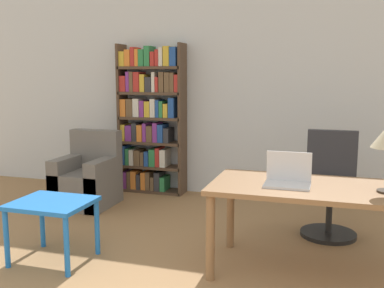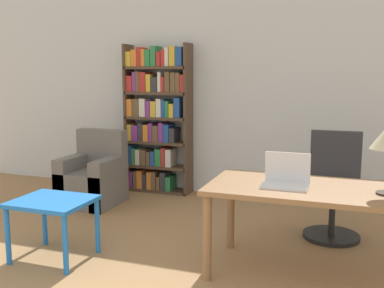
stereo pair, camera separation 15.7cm
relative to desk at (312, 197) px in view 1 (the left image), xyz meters
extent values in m
cube|color=silver|center=(-1.08, 2.16, 0.72)|extent=(8.00, 0.06, 2.70)
cube|color=olive|center=(0.00, 0.00, 0.07)|extent=(1.57, 0.83, 0.04)
cylinder|color=olive|center=(-0.73, -0.35, -0.29)|extent=(0.07, 0.07, 0.68)
cylinder|color=olive|center=(-0.73, 0.35, -0.29)|extent=(0.07, 0.07, 0.68)
cube|color=silver|center=(-0.19, -0.08, 0.10)|extent=(0.35, 0.24, 0.02)
cube|color=silver|center=(-0.19, 0.02, 0.23)|extent=(0.35, 0.03, 0.24)
cube|color=white|center=(-0.19, 0.03, 0.23)|extent=(0.32, 0.02, 0.21)
cylinder|color=black|center=(0.14, 0.91, -0.61)|extent=(0.54, 0.54, 0.04)
cylinder|color=#262626|center=(0.14, 0.91, -0.41)|extent=(0.06, 0.06, 0.36)
cube|color=#2D2D33|center=(0.14, 0.91, -0.18)|extent=(0.51, 0.51, 0.10)
cube|color=#2D2D33|center=(0.14, 1.13, 0.13)|extent=(0.49, 0.08, 0.53)
cube|color=blue|center=(-2.10, -0.40, -0.12)|extent=(0.64, 0.55, 0.04)
cylinder|color=blue|center=(-2.38, -0.64, -0.38)|extent=(0.04, 0.04, 0.49)
cylinder|color=blue|center=(-1.81, -0.64, -0.38)|extent=(0.04, 0.04, 0.49)
cylinder|color=blue|center=(-2.38, -0.16, -0.38)|extent=(0.04, 0.04, 0.49)
cylinder|color=blue|center=(-1.81, -0.16, -0.38)|extent=(0.04, 0.04, 0.49)
cube|color=#66605B|center=(-2.68, 1.13, -0.42)|extent=(0.65, 0.68, 0.42)
cube|color=#66605B|center=(-2.68, 1.39, 0.03)|extent=(0.65, 0.16, 0.47)
cube|color=#66605B|center=(-2.92, 1.13, -0.33)|extent=(0.16, 0.68, 0.59)
cube|color=#66605B|center=(-2.44, 1.13, -0.33)|extent=(0.16, 0.68, 0.59)
cube|color=#4C3828|center=(-2.59, 1.97, 0.36)|extent=(0.04, 0.28, 1.97)
cube|color=#4C3828|center=(-1.74, 1.97, 0.36)|extent=(0.04, 0.28, 1.97)
cube|color=#4C3828|center=(-2.16, 1.97, -0.61)|extent=(0.86, 0.28, 0.04)
cube|color=#7F338C|center=(-2.54, 1.97, -0.48)|extent=(0.07, 0.24, 0.23)
cube|color=brown|center=(-2.47, 1.97, -0.47)|extent=(0.05, 0.24, 0.24)
cube|color=orange|center=(-2.40, 1.97, -0.47)|extent=(0.08, 0.24, 0.25)
cube|color=#333338|center=(-2.33, 1.97, -0.49)|extent=(0.06, 0.24, 0.21)
cube|color=orange|center=(-2.26, 1.97, -0.47)|extent=(0.07, 0.24, 0.24)
cube|color=brown|center=(-2.19, 1.97, -0.47)|extent=(0.06, 0.24, 0.25)
cube|color=brown|center=(-2.13, 1.97, -0.50)|extent=(0.05, 0.24, 0.18)
cube|color=#333338|center=(-2.06, 1.97, -0.47)|extent=(0.08, 0.24, 0.25)
cube|color=#2D7F47|center=(-1.99, 1.97, -0.50)|extent=(0.07, 0.24, 0.19)
cube|color=#4C3828|center=(-2.16, 1.97, -0.28)|extent=(0.86, 0.28, 0.04)
cube|color=#234C99|center=(-2.55, 1.97, -0.14)|extent=(0.05, 0.24, 0.26)
cube|color=#2D7F47|center=(-2.49, 1.97, -0.15)|extent=(0.05, 0.24, 0.22)
cube|color=silver|center=(-2.43, 1.97, -0.16)|extent=(0.06, 0.24, 0.21)
cube|color=brown|center=(-2.35, 1.97, -0.16)|extent=(0.08, 0.24, 0.21)
cube|color=brown|center=(-2.27, 1.97, -0.17)|extent=(0.05, 0.24, 0.18)
cube|color=#234C99|center=(-2.21, 1.97, -0.17)|extent=(0.06, 0.24, 0.19)
cube|color=#2D7F47|center=(-2.13, 1.97, -0.15)|extent=(0.09, 0.24, 0.23)
cube|color=#B72D28|center=(-2.05, 1.97, -0.14)|extent=(0.06, 0.24, 0.25)
cube|color=silver|center=(-1.98, 1.97, -0.15)|extent=(0.08, 0.24, 0.23)
cube|color=#4C3828|center=(-2.16, 1.97, 0.05)|extent=(0.86, 0.28, 0.04)
cube|color=gold|center=(-2.54, 1.97, 0.17)|extent=(0.06, 0.24, 0.22)
cube|color=#7F338C|center=(-2.46, 1.97, 0.17)|extent=(0.09, 0.24, 0.21)
cube|color=#333338|center=(-2.38, 1.97, 0.19)|extent=(0.07, 0.24, 0.24)
cube|color=orange|center=(-2.30, 1.97, 0.18)|extent=(0.07, 0.24, 0.22)
cube|color=#7F338C|center=(-2.23, 1.97, 0.19)|extent=(0.05, 0.24, 0.24)
cube|color=brown|center=(-2.16, 1.97, 0.17)|extent=(0.08, 0.24, 0.21)
cube|color=#7F338C|center=(-2.08, 1.97, 0.19)|extent=(0.06, 0.24, 0.25)
cube|color=#234C99|center=(-2.01, 1.97, 0.18)|extent=(0.08, 0.24, 0.23)
cube|color=#333338|center=(-1.93, 1.97, 0.16)|extent=(0.07, 0.24, 0.19)
cube|color=#4C3828|center=(-2.16, 1.97, 0.38)|extent=(0.86, 0.28, 0.04)
cube|color=orange|center=(-2.54, 1.97, 0.51)|extent=(0.08, 0.24, 0.23)
cube|color=brown|center=(-2.44, 1.97, 0.51)|extent=(0.09, 0.24, 0.23)
cube|color=silver|center=(-2.35, 1.97, 0.51)|extent=(0.09, 0.24, 0.24)
cube|color=#7F338C|center=(-2.26, 1.97, 0.50)|extent=(0.06, 0.24, 0.21)
cube|color=gold|center=(-2.19, 1.97, 0.50)|extent=(0.07, 0.24, 0.21)
cube|color=silver|center=(-2.11, 1.97, 0.51)|extent=(0.07, 0.24, 0.24)
cube|color=#234C99|center=(-2.05, 1.97, 0.51)|extent=(0.04, 0.24, 0.23)
cube|color=#2D7F47|center=(-2.00, 1.97, 0.50)|extent=(0.05, 0.24, 0.21)
cube|color=gold|center=(-1.93, 1.97, 0.48)|extent=(0.06, 0.24, 0.18)
cube|color=#234C99|center=(-1.85, 1.97, 0.52)|extent=(0.08, 0.24, 0.26)
cube|color=#4C3828|center=(-2.16, 1.97, 0.70)|extent=(0.86, 0.28, 0.04)
cube|color=#B72D28|center=(-2.53, 1.97, 0.83)|extent=(0.09, 0.24, 0.21)
cube|color=#7F338C|center=(-2.46, 1.97, 0.85)|extent=(0.05, 0.24, 0.26)
cube|color=brown|center=(-2.41, 1.97, 0.85)|extent=(0.05, 0.24, 0.26)
cube|color=#B72D28|center=(-2.33, 1.97, 0.85)|extent=(0.08, 0.24, 0.26)
cube|color=gold|center=(-2.25, 1.97, 0.84)|extent=(0.07, 0.24, 0.23)
cube|color=#333338|center=(-2.17, 1.97, 0.82)|extent=(0.08, 0.24, 0.19)
cube|color=silver|center=(-2.10, 1.97, 0.85)|extent=(0.04, 0.24, 0.25)
cube|color=#B72D28|center=(-2.05, 1.97, 0.82)|extent=(0.04, 0.24, 0.19)
cube|color=brown|center=(-1.99, 1.97, 0.85)|extent=(0.07, 0.24, 0.26)
cube|color=brown|center=(-1.91, 1.97, 0.85)|extent=(0.07, 0.24, 0.25)
cube|color=brown|center=(-1.84, 1.97, 0.85)|extent=(0.06, 0.24, 0.25)
cube|color=#B72D28|center=(-1.77, 1.97, 0.83)|extent=(0.07, 0.24, 0.22)
cube|color=#4C3828|center=(-2.16, 1.97, 1.03)|extent=(0.86, 0.28, 0.04)
cube|color=gold|center=(-2.54, 1.97, 1.15)|extent=(0.08, 0.24, 0.19)
cube|color=orange|center=(-2.45, 1.97, 1.16)|extent=(0.08, 0.24, 0.22)
cube|color=#B72D28|center=(-2.38, 1.97, 1.17)|extent=(0.06, 0.24, 0.25)
cube|color=orange|center=(-2.33, 1.97, 1.16)|extent=(0.05, 0.24, 0.22)
cube|color=#2D7F47|center=(-2.26, 1.97, 1.16)|extent=(0.07, 0.24, 0.22)
cube|color=#2D7F47|center=(-2.18, 1.97, 1.18)|extent=(0.08, 0.24, 0.26)
cube|color=#B72D28|center=(-2.11, 1.97, 1.14)|extent=(0.06, 0.24, 0.18)
cube|color=#B72D28|center=(-2.04, 1.97, 1.16)|extent=(0.05, 0.24, 0.21)
cube|color=silver|center=(-1.99, 1.97, 1.17)|extent=(0.05, 0.24, 0.24)
cube|color=gold|center=(-1.92, 1.97, 1.18)|extent=(0.08, 0.24, 0.25)
cube|color=#234C99|center=(-1.83, 1.97, 1.17)|extent=(0.09, 0.24, 0.24)
camera|label=1|loc=(0.12, -3.53, 0.96)|focal=42.00mm
camera|label=2|loc=(0.27, -3.48, 0.96)|focal=42.00mm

